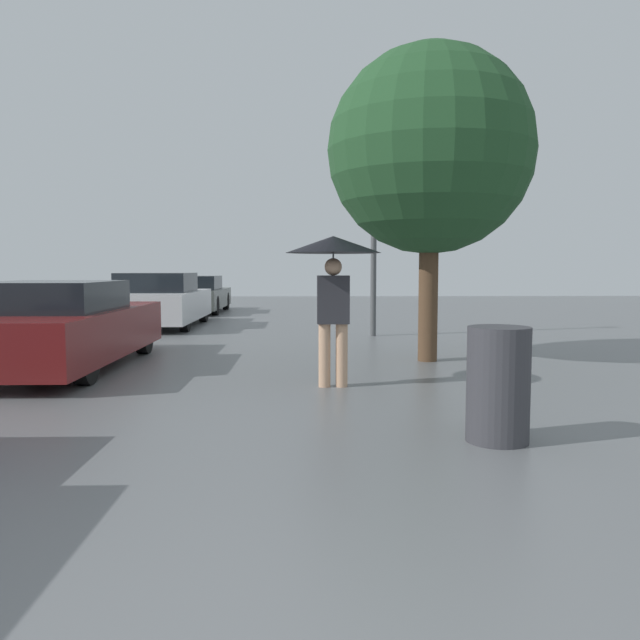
% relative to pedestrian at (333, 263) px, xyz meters
% --- Properties ---
extents(pedestrian, '(1.11, 1.11, 1.77)m').
position_rel_pedestrian_xyz_m(pedestrian, '(0.00, 0.00, 0.00)').
color(pedestrian, tan).
rests_on(pedestrian, ground_plane).
extents(parked_car_second, '(1.88, 4.47, 1.22)m').
position_rel_pedestrian_xyz_m(parked_car_second, '(-3.81, 1.55, -0.88)').
color(parked_car_second, maroon).
rests_on(parked_car_second, ground_plane).
extents(parked_car_third, '(1.87, 4.15, 1.29)m').
position_rel_pedestrian_xyz_m(parked_car_third, '(-3.80, 7.79, -0.85)').
color(parked_car_third, silver).
rests_on(parked_car_third, ground_plane).
extents(parked_car_farthest, '(1.73, 4.21, 1.17)m').
position_rel_pedestrian_xyz_m(parked_car_farthest, '(-3.76, 12.77, -0.91)').
color(parked_car_farthest, '#4C514C').
rests_on(parked_car_farthest, ground_plane).
extents(tree, '(3.04, 3.04, 4.65)m').
position_rel_pedestrian_xyz_m(tree, '(1.53, 2.04, 1.66)').
color(tree, brown).
rests_on(tree, ground_plane).
extents(street_lamp, '(0.27, 0.27, 4.45)m').
position_rel_pedestrian_xyz_m(street_lamp, '(1.11, 5.59, 1.18)').
color(street_lamp, '#515456').
rests_on(street_lamp, ground_plane).
extents(trash_bin, '(0.50, 0.50, 0.93)m').
position_rel_pedestrian_xyz_m(trash_bin, '(1.21, -2.37, -0.99)').
color(trash_bin, '#38383D').
rests_on(trash_bin, ground_plane).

